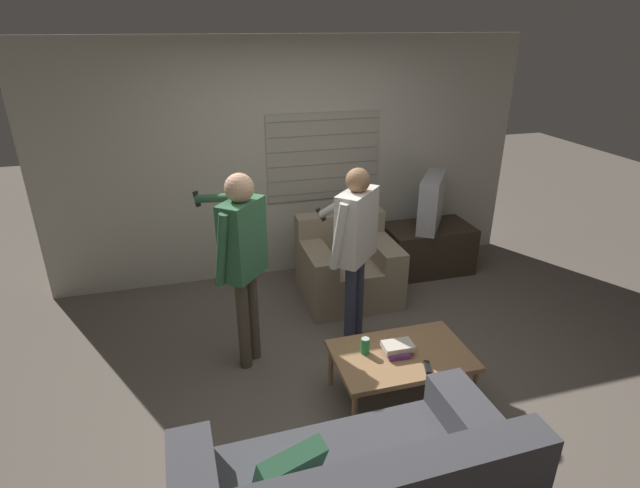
# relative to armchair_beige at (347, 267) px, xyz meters

# --- Properties ---
(ground_plane) EXTENTS (16.00, 16.00, 0.00)m
(ground_plane) POSITION_rel_armchair_beige_xyz_m (-0.39, -1.26, -0.33)
(ground_plane) COLOR #665B51
(wall_back) EXTENTS (5.20, 0.08, 2.55)m
(wall_back) POSITION_rel_armchair_beige_xyz_m (-0.38, 0.77, 0.95)
(wall_back) COLOR #BCB7A8
(wall_back) RESTS_ON ground_plane
(armchair_beige) EXTENTS (0.94, 0.83, 0.83)m
(armchair_beige) POSITION_rel_armchair_beige_xyz_m (0.00, 0.00, 0.00)
(armchair_beige) COLOR gray
(armchair_beige) RESTS_ON ground_plane
(coffee_table) EXTENTS (1.01, 0.64, 0.40)m
(coffee_table) POSITION_rel_armchair_beige_xyz_m (-0.11, -1.60, 0.04)
(coffee_table) COLOR #9E754C
(coffee_table) RESTS_ON ground_plane
(tv_stand) EXTENTS (0.98, 0.57, 0.54)m
(tv_stand) POSITION_rel_armchair_beige_xyz_m (1.08, 0.32, -0.06)
(tv_stand) COLOR #33281E
(tv_stand) RESTS_ON ground_plane
(tv) EXTENTS (0.55, 0.67, 0.59)m
(tv) POSITION_rel_armchair_beige_xyz_m (1.08, 0.32, 0.51)
(tv) COLOR #B2B2B7
(tv) RESTS_ON tv_stand
(person_left_standing) EXTENTS (0.53, 0.78, 1.65)m
(person_left_standing) POSITION_rel_armchair_beige_xyz_m (-1.16, -0.85, 0.72)
(person_left_standing) COLOR #4C4233
(person_left_standing) RESTS_ON ground_plane
(person_right_standing) EXTENTS (0.51, 0.78, 1.60)m
(person_right_standing) POSITION_rel_armchair_beige_xyz_m (-0.20, -0.77, 0.69)
(person_right_standing) COLOR #33384C
(person_right_standing) RESTS_ON ground_plane
(book_stack) EXTENTS (0.23, 0.19, 0.08)m
(book_stack) POSITION_rel_armchair_beige_xyz_m (-0.14, -1.59, 0.11)
(book_stack) COLOR #75387F
(book_stack) RESTS_ON coffee_table
(soda_can) EXTENTS (0.07, 0.07, 0.13)m
(soda_can) POSITION_rel_armchair_beige_xyz_m (-0.37, -1.52, 0.13)
(soda_can) COLOR #238E47
(soda_can) RESTS_ON coffee_table
(spare_remote) EXTENTS (0.08, 0.14, 0.02)m
(spare_remote) POSITION_rel_armchair_beige_xyz_m (-0.01, -1.82, 0.08)
(spare_remote) COLOR black
(spare_remote) RESTS_ON coffee_table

